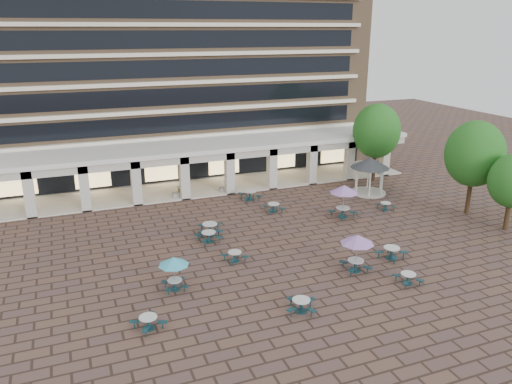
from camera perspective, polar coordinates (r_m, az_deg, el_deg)
ground at (r=34.82m, az=0.17°, el=-6.55°), size 120.00×120.00×0.00m
apartment_building at (r=56.13m, az=-9.74°, el=15.95°), size 40.00×15.50×25.20m
retail_arcade at (r=47.15m, az=-6.42°, el=3.88°), size 42.00×6.60×4.40m
picnic_table_0 at (r=26.72m, az=-12.21°, el=-14.27°), size 1.91×1.91×0.70m
picnic_table_1 at (r=27.64m, az=5.18°, el=-12.66°), size 2.02×2.02×0.73m
picnic_table_2 at (r=31.58m, az=16.99°, el=-9.34°), size 1.55×1.55×0.67m
picnic_table_3 at (r=34.50m, az=15.23°, el=-6.61°), size 2.18×2.18×0.80m
picnic_table_4 at (r=29.34m, az=-9.39°, el=-7.95°), size 1.80×1.80×2.08m
picnic_table_5 at (r=32.98m, az=-2.44°, el=-7.27°), size 1.74×1.74×0.67m
picnic_table_6 at (r=31.61m, az=11.50°, el=-5.47°), size 2.12×2.12×2.45m
picnic_table_7 at (r=43.38m, az=14.59°, el=-1.50°), size 1.46×1.46×0.64m
picnic_table_8 at (r=35.94m, az=-5.43°, el=-5.02°), size 1.88×1.88×0.76m
picnic_table_10 at (r=41.53m, az=2.03°, el=-1.71°), size 1.65×1.65×0.73m
picnic_table_11 at (r=40.32m, az=10.03°, el=0.19°), size 2.34×2.34×2.70m
picnic_table_12 at (r=37.24m, az=-5.29°, el=-4.09°), size 2.14×2.14×0.83m
picnic_table_13 at (r=44.39m, az=-0.69°, el=-0.28°), size 1.89×1.89×0.83m
gazebo at (r=46.76m, az=12.89°, el=2.82°), size 3.61×3.61×3.36m
tree_east_a at (r=43.48m, az=23.71°, el=4.00°), size 4.64×4.64×7.74m
tree_east_c at (r=50.38m, az=13.62°, el=6.79°), size 4.63×4.63×7.72m
planter_left at (r=45.53m, az=-8.60°, el=0.01°), size 1.50×0.79×1.27m
planter_right at (r=46.63m, az=-3.26°, el=0.65°), size 1.50×0.78×1.29m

